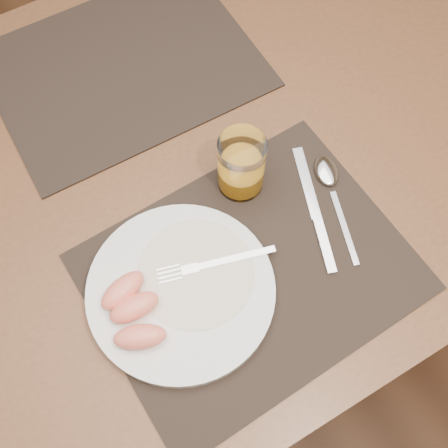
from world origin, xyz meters
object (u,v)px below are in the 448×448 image
placemat_near (250,272)px  juice_glass (241,167)px  placemat_far (124,67)px  fork (206,265)px  plate (181,291)px  spoon (329,179)px  table (177,190)px  knife (317,218)px

placemat_near → juice_glass: (0.06, 0.14, 0.05)m
placemat_far → juice_glass: (0.06, -0.30, 0.05)m
placemat_near → fork: fork is taller
placemat_far → plate: size_ratio=1.67×
placemat_far → spoon: size_ratio=2.39×
table → fork: fork is taller
table → spoon: (0.20, -0.15, 0.09)m
placemat_near → placemat_far: 0.44m
juice_glass → placemat_far: bearing=100.5°
placemat_far → fork: (-0.06, -0.41, 0.02)m
plate → spoon: size_ratio=1.44×
table → placemat_far: 0.24m
placemat_far → spoon: (0.18, -0.37, 0.01)m
knife → placemat_far: bearing=106.5°
table → placemat_far: size_ratio=3.11×
table → spoon: spoon is taller
spoon → juice_glass: 0.15m
placemat_far → fork: fork is taller
plate → juice_glass: (0.17, 0.11, 0.04)m
plate → fork: (0.05, 0.01, 0.01)m
fork → placemat_far: bearing=81.3°
spoon → plate: bearing=-171.0°
table → placemat_far: (0.02, 0.22, 0.09)m
spoon → placemat_far: bearing=115.7°
plate → table: bearing=65.0°
placemat_near → knife: 0.13m
spoon → juice_glass: bearing=151.2°
placemat_near → plate: 0.11m
table → knife: knife is taller
knife → fork: bearing=175.9°
placemat_near → placemat_far: same height
placemat_far → fork: size_ratio=2.61×
placemat_near → spoon: (0.19, 0.07, 0.01)m
table → plate: bearing=-115.0°
placemat_near → knife: (0.13, 0.02, 0.00)m
table → juice_glass: (0.08, -0.08, 0.14)m
placemat_near → fork: 0.07m
fork → plate: bearing=-166.1°
table → fork: 0.22m
table → placemat_near: bearing=-87.1°
juice_glass → plate: bearing=-145.9°
placemat_near → plate: size_ratio=1.67×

